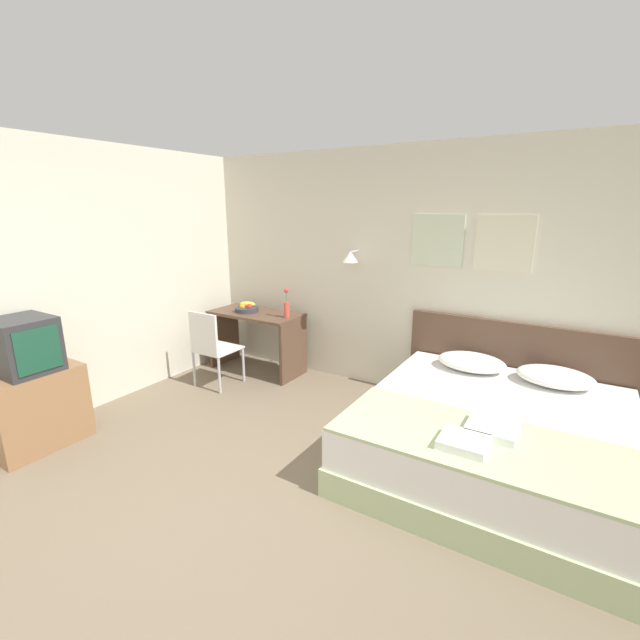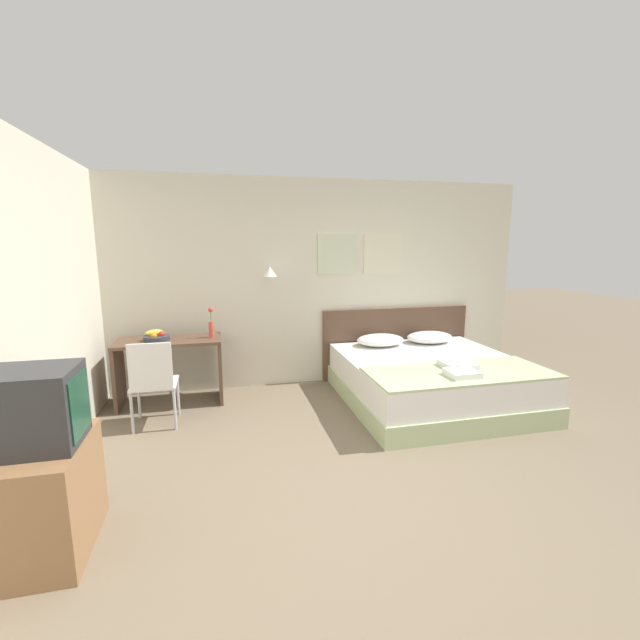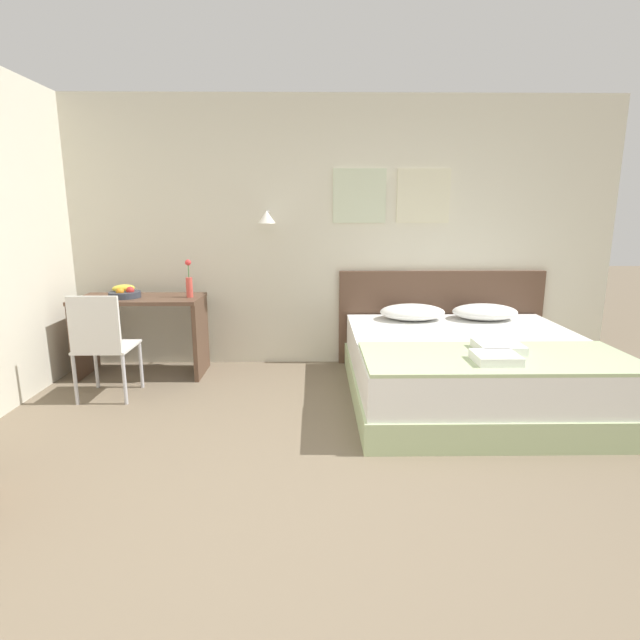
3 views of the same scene
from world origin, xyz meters
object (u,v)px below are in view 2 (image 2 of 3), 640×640
pillow_right (430,337)px  fruit_bowl (156,337)px  flower_vase (211,326)px  throw_blanket (460,373)px  folded_towel_mid_bed (462,373)px  headboard (396,342)px  desk (170,359)px  folded_towel_near_foot (458,365)px  pillow_left (380,340)px  television (34,408)px  bed (431,381)px  desk_chair (153,378)px  tv_stand (45,498)px

pillow_right → fruit_bowl: (-3.43, -0.06, 0.20)m
flower_vase → pillow_right: bearing=1.1°
pillow_right → throw_blanket: pillow_right is taller
pillow_right → folded_towel_mid_bed: bearing=-106.0°
headboard → desk: 2.98m
folded_towel_near_foot → folded_towel_mid_bed: same height
pillow_left → folded_towel_mid_bed: size_ratio=2.13×
flower_vase → television: (-0.97, -2.37, 0.02)m
flower_vase → folded_towel_mid_bed: bearing=-30.5°
bed → pillow_left: pillow_left is taller
bed → folded_towel_near_foot: folded_towel_near_foot is taller
pillow_left → television: television is taller
folded_towel_mid_bed → television: size_ratio=0.61×
throw_blanket → folded_towel_near_foot: (0.05, 0.14, 0.04)m
headboard → pillow_left: 0.48m
fruit_bowl → television: 2.40m
desk_chair → pillow_right: bearing=12.1°
pillow_left → headboard: bearing=40.4°
desk → television: size_ratio=2.40×
tv_stand → television: size_ratio=1.50×
headboard → throw_blanket: 1.63m
tv_stand → television: bearing=0.0°
headboard → pillow_left: size_ratio=3.35×
pillow_left → tv_stand: bearing=-141.9°
pillow_right → television: 4.52m
fruit_bowl → bed: bearing=-12.4°
fruit_bowl → tv_stand: 2.44m
bed → desk_chair: 3.06m
pillow_right → folded_towel_near_foot: pillow_right is taller
desk_chair → flower_vase: bearing=49.5°
tv_stand → throw_blanket: bearing=17.7°
desk_chair → television: 1.79m
pillow_right → flower_vase: (-2.83, -0.05, 0.30)m
pillow_left → television: bearing=-141.9°
pillow_left → flower_vase: bearing=-178.5°
desk_chair → throw_blanket: bearing=-11.1°
pillow_left → fruit_bowl: fruit_bowl is taller
throw_blanket → television: size_ratio=3.95×
desk_chair → television: bearing=-103.1°
folded_towel_near_foot → fruit_bowl: size_ratio=1.11×
throw_blanket → fruit_bowl: bearing=157.7°
bed → television: television is taller
pillow_right → tv_stand: tv_stand is taller
folded_towel_near_foot → pillow_right: bearing=75.8°
pillow_right → throw_blanket: (-0.35, -1.33, -0.06)m
pillow_right → throw_blanket: size_ratio=0.33×
pillow_left → throw_blanket: (0.35, -1.33, -0.06)m
folded_towel_near_foot → headboard: bearing=92.0°
bed → folded_towel_mid_bed: folded_towel_mid_bed is taller
desk → tv_stand: 2.44m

